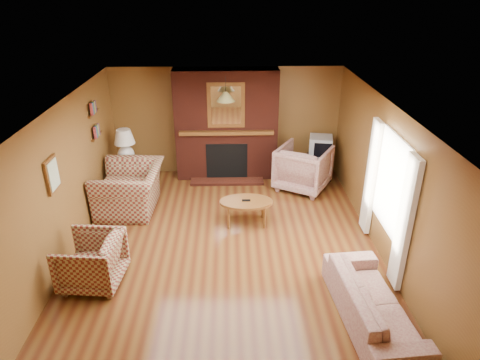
{
  "coord_description": "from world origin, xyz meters",
  "views": [
    {
      "loc": [
        0.07,
        -5.9,
        4.09
      ],
      "look_at": [
        0.23,
        0.6,
        1.01
      ],
      "focal_mm": 32.0,
      "sensor_mm": 36.0,
      "label": 1
    }
  ],
  "objects_px": {
    "floral_armchair": "(303,168)",
    "crt_tv": "(321,146)",
    "fireplace": "(226,126)",
    "plaid_loveseat": "(130,189)",
    "floral_sofa": "(373,303)",
    "table_lamp": "(125,144)",
    "coffee_table": "(246,203)",
    "side_table": "(129,174)",
    "plaid_armchair": "(91,261)",
    "tv_stand": "(319,167)"
  },
  "relations": [
    {
      "from": "floral_armchair",
      "to": "crt_tv",
      "type": "relative_size",
      "value": 1.84
    },
    {
      "from": "fireplace",
      "to": "floral_armchair",
      "type": "bearing_deg",
      "value": -23.02
    },
    {
      "from": "plaid_loveseat",
      "to": "floral_sofa",
      "type": "relative_size",
      "value": 0.68
    },
    {
      "from": "table_lamp",
      "to": "fireplace",
      "type": "bearing_deg",
      "value": 14.29
    },
    {
      "from": "plaid_loveseat",
      "to": "table_lamp",
      "type": "bearing_deg",
      "value": -164.0
    },
    {
      "from": "plaid_loveseat",
      "to": "coffee_table",
      "type": "xyz_separation_m",
      "value": [
        2.2,
        -0.59,
        -0.03
      ]
    },
    {
      "from": "side_table",
      "to": "crt_tv",
      "type": "distance_m",
      "value": 4.19
    },
    {
      "from": "coffee_table",
      "to": "crt_tv",
      "type": "distance_m",
      "value": 2.58
    },
    {
      "from": "coffee_table",
      "to": "crt_tv",
      "type": "height_order",
      "value": "crt_tv"
    },
    {
      "from": "crt_tv",
      "to": "plaid_armchair",
      "type": "bearing_deg",
      "value": -138.28
    },
    {
      "from": "coffee_table",
      "to": "plaid_armchair",
      "type": "bearing_deg",
      "value": -144.36
    },
    {
      "from": "fireplace",
      "to": "coffee_table",
      "type": "bearing_deg",
      "value": -80.48
    },
    {
      "from": "plaid_loveseat",
      "to": "table_lamp",
      "type": "xyz_separation_m",
      "value": [
        -0.25,
        0.98,
        0.55
      ]
    },
    {
      "from": "coffee_table",
      "to": "tv_stand",
      "type": "height_order",
      "value": "tv_stand"
    },
    {
      "from": "floral_armchair",
      "to": "table_lamp",
      "type": "bearing_deg",
      "value": 27.81
    },
    {
      "from": "floral_armchair",
      "to": "tv_stand",
      "type": "distance_m",
      "value": 0.7
    },
    {
      "from": "plaid_loveseat",
      "to": "coffee_table",
      "type": "distance_m",
      "value": 2.28
    },
    {
      "from": "plaid_armchair",
      "to": "fireplace",
      "type": "bearing_deg",
      "value": 157.87
    },
    {
      "from": "table_lamp",
      "to": "floral_sofa",
      "type": "bearing_deg",
      "value": -45.61
    },
    {
      "from": "floral_sofa",
      "to": "side_table",
      "type": "bearing_deg",
      "value": 39.61
    },
    {
      "from": "plaid_armchair",
      "to": "side_table",
      "type": "bearing_deg",
      "value": -172.03
    },
    {
      "from": "plaid_loveseat",
      "to": "plaid_armchair",
      "type": "distance_m",
      "value": 2.24
    },
    {
      "from": "fireplace",
      "to": "plaid_armchair",
      "type": "distance_m",
      "value": 4.31
    },
    {
      "from": "coffee_table",
      "to": "floral_sofa",
      "type": "bearing_deg",
      "value": -58.41
    },
    {
      "from": "fireplace",
      "to": "floral_sofa",
      "type": "xyz_separation_m",
      "value": [
        1.9,
        -4.62,
        -0.9
      ]
    },
    {
      "from": "plaid_armchair",
      "to": "floral_armchair",
      "type": "relative_size",
      "value": 0.83
    },
    {
      "from": "crt_tv",
      "to": "fireplace",
      "type": "bearing_deg",
      "value": 174.7
    },
    {
      "from": "coffee_table",
      "to": "table_lamp",
      "type": "bearing_deg",
      "value": 147.36
    },
    {
      "from": "floral_armchair",
      "to": "coffee_table",
      "type": "bearing_deg",
      "value": 78.63
    },
    {
      "from": "table_lamp",
      "to": "crt_tv",
      "type": "height_order",
      "value": "table_lamp"
    },
    {
      "from": "fireplace",
      "to": "side_table",
      "type": "height_order",
      "value": "fireplace"
    },
    {
      "from": "floral_armchair",
      "to": "side_table",
      "type": "xyz_separation_m",
      "value": [
        -3.71,
        0.15,
        -0.18
      ]
    },
    {
      "from": "table_lamp",
      "to": "plaid_loveseat",
      "type": "bearing_deg",
      "value": -75.75
    },
    {
      "from": "side_table",
      "to": "tv_stand",
      "type": "relative_size",
      "value": 1.1
    },
    {
      "from": "table_lamp",
      "to": "crt_tv",
      "type": "relative_size",
      "value": 1.26
    },
    {
      "from": "plaid_loveseat",
      "to": "plaid_armchair",
      "type": "bearing_deg",
      "value": -0.81
    },
    {
      "from": "plaid_loveseat",
      "to": "coffee_table",
      "type": "height_order",
      "value": "plaid_loveseat"
    },
    {
      "from": "plaid_armchair",
      "to": "coffee_table",
      "type": "distance_m",
      "value": 2.83
    },
    {
      "from": "fireplace",
      "to": "floral_sofa",
      "type": "distance_m",
      "value": 5.08
    },
    {
      "from": "plaid_armchair",
      "to": "floral_armchair",
      "type": "height_order",
      "value": "floral_armchair"
    },
    {
      "from": "side_table",
      "to": "fireplace",
      "type": "bearing_deg",
      "value": 14.29
    },
    {
      "from": "coffee_table",
      "to": "crt_tv",
      "type": "xyz_separation_m",
      "value": [
        1.7,
        1.92,
        0.35
      ]
    },
    {
      "from": "plaid_armchair",
      "to": "floral_sofa",
      "type": "xyz_separation_m",
      "value": [
        3.85,
        -0.86,
        -0.1
      ]
    },
    {
      "from": "plaid_loveseat",
      "to": "tv_stand",
      "type": "height_order",
      "value": "plaid_loveseat"
    },
    {
      "from": "side_table",
      "to": "crt_tv",
      "type": "xyz_separation_m",
      "value": [
        4.15,
        0.34,
        0.46
      ]
    },
    {
      "from": "floral_sofa",
      "to": "floral_armchair",
      "type": "height_order",
      "value": "floral_armchair"
    },
    {
      "from": "side_table",
      "to": "coffee_table",
      "type": "bearing_deg",
      "value": -32.64
    },
    {
      "from": "floral_sofa",
      "to": "plaid_armchair",
      "type": "bearing_deg",
      "value": 72.57
    },
    {
      "from": "coffee_table",
      "to": "tv_stand",
      "type": "bearing_deg",
      "value": 48.55
    },
    {
      "from": "fireplace",
      "to": "table_lamp",
      "type": "height_order",
      "value": "fireplace"
    }
  ]
}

